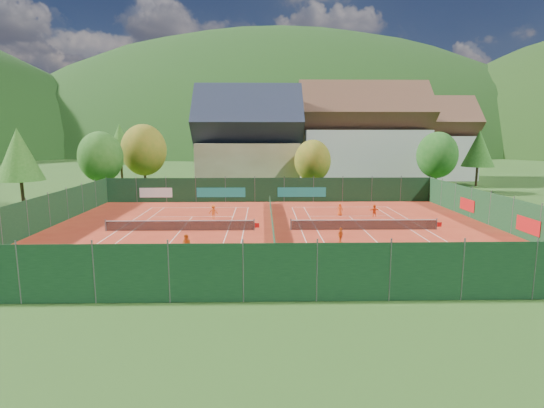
{
  "coord_description": "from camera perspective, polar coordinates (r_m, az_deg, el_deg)",
  "views": [
    {
      "loc": [
        -0.84,
        -36.03,
        8.19
      ],
      "look_at": [
        0.0,
        2.0,
        2.0
      ],
      "focal_mm": 28.0,
      "sensor_mm": 36.0,
      "label": 1
    }
  ],
  "objects": [
    {
      "name": "loose_ball_1",
      "position": [
        30.1,
        15.6,
        -6.83
      ],
      "size": [
        0.07,
        0.07,
        0.07
      ],
      "primitive_type": "sphere",
      "color": "#CCD833",
      "rests_on": "ground"
    },
    {
      "name": "tree_east_back",
      "position": [
        80.64,
        18.35,
        7.75
      ],
      "size": [
        7.15,
        7.15,
        10.86
      ],
      "color": "#402517",
      "rests_on": "ground"
    },
    {
      "name": "fence_east",
      "position": [
        42.21,
        28.34,
        -1.02
      ],
      "size": [
        0.09,
        32.0,
        3.0
      ],
      "color": "#14371B",
      "rests_on": "ground"
    },
    {
      "name": "player_right_far_b",
      "position": [
        44.33,
        13.6,
        -0.85
      ],
      "size": [
        1.22,
        0.73,
        1.25
      ],
      "primitive_type": "imported",
      "rotation": [
        0.0,
        0.0,
        3.47
      ],
      "color": "#F65815",
      "rests_on": "ground"
    },
    {
      "name": "court_markings_left",
      "position": [
        37.64,
        -12.22,
        -3.52
      ],
      "size": [
        11.03,
        23.83,
        0.0
      ],
      "color": "white",
      "rests_on": "ground"
    },
    {
      "name": "chalet",
      "position": [
        66.09,
        -3.17,
        7.87
      ],
      "size": [
        16.2,
        12.0,
        16.0
      ],
      "color": "beige",
      "rests_on": "ground"
    },
    {
      "name": "player_left_far",
      "position": [
        42.43,
        -7.88,
        -1.03
      ],
      "size": [
        0.92,
        0.57,
        1.38
      ],
      "primitive_type": "imported",
      "rotation": [
        0.0,
        0.0,
        3.08
      ],
      "color": "#E55314",
      "rests_on": "ground"
    },
    {
      "name": "hotel_block_b",
      "position": [
        85.78,
        19.99,
        7.64
      ],
      "size": [
        17.28,
        10.0,
        15.5
      ],
      "color": "silver",
      "rests_on": "ground"
    },
    {
      "name": "hotel_block_a",
      "position": [
        73.98,
        12.02,
        8.42
      ],
      "size": [
        21.6,
        11.0,
        17.25
      ],
      "color": "silver",
      "rests_on": "ground"
    },
    {
      "name": "fence_west",
      "position": [
        41.36,
        -28.85,
        -1.23
      ],
      "size": [
        0.04,
        32.0,
        3.0
      ],
      "color": "#153B1E",
      "rests_on": "ground"
    },
    {
      "name": "player_left_mid",
      "position": [
        29.77,
        -11.41,
        -5.43
      ],
      "size": [
        0.86,
        0.76,
        1.49
      ],
      "primitive_type": "imported",
      "rotation": [
        0.0,
        0.0,
        -0.32
      ],
      "color": "#CE5412",
      "rests_on": "ground"
    },
    {
      "name": "tree_west_side",
      "position": [
        55.22,
        -30.9,
        5.73
      ],
      "size": [
        5.04,
        5.04,
        9.0
      ],
      "color": "#422717",
      "rests_on": "ground"
    },
    {
      "name": "fence_north",
      "position": [
        52.46,
        -0.84,
        1.88
      ],
      "size": [
        40.0,
        0.1,
        3.0
      ],
      "color": "#12321B",
      "rests_on": "ground"
    },
    {
      "name": "loose_ball_0",
      "position": [
        30.48,
        -19.16,
        -6.8
      ],
      "size": [
        0.07,
        0.07,
        0.07
      ],
      "primitive_type": "sphere",
      "color": "#CCD833",
      "rests_on": "ground"
    },
    {
      "name": "tree_west_front",
      "position": [
        59.96,
        -22.05,
        5.9
      ],
      "size": [
        5.72,
        5.72,
        8.69
      ],
      "color": "#4D2E1B",
      "rests_on": "ground"
    },
    {
      "name": "tree_center",
      "position": [
        58.54,
        5.47,
        5.8
      ],
      "size": [
        5.01,
        5.01,
        7.6
      ],
      "color": "#452718",
      "rests_on": "ground"
    },
    {
      "name": "tree_east_mid",
      "position": [
        76.47,
        26.03,
        6.72
      ],
      "size": [
        5.04,
        5.04,
        9.0
      ],
      "color": "#482F19",
      "rests_on": "ground"
    },
    {
      "name": "player_left_near",
      "position": [
        28.03,
        -20.78,
        -6.76
      ],
      "size": [
        0.66,
        0.6,
        1.5
      ],
      "primitive_type": "imported",
      "rotation": [
        0.0,
        0.0,
        0.56
      ],
      "color": "orange",
      "rests_on": "ground"
    },
    {
      "name": "player_right_near",
      "position": [
        32.99,
        9.2,
        -4.17
      ],
      "size": [
        0.69,
        0.73,
        1.21
      ],
      "primitive_type": "imported",
      "rotation": [
        0.0,
        0.0,
        0.86
      ],
      "color": "#CC5112",
      "rests_on": "ground"
    },
    {
      "name": "mountain_backdrop",
      "position": [
        275.3,
        4.88,
        -0.8
      ],
      "size": [
        820.0,
        530.0,
        242.0
      ],
      "color": "black",
      "rests_on": "ground"
    },
    {
      "name": "tennis_net_left",
      "position": [
        37.5,
        -12.02,
        -2.79
      ],
      "size": [
        13.3,
        0.1,
        1.02
      ],
      "color": "#59595B",
      "rests_on": "ground"
    },
    {
      "name": "player_right_far_a",
      "position": [
        44.0,
        9.12,
        -0.75
      ],
      "size": [
        0.7,
        0.53,
        1.3
      ],
      "primitive_type": "imported",
      "rotation": [
        0.0,
        0.0,
        2.95
      ],
      "color": "#D84513",
      "rests_on": "ground"
    },
    {
      "name": "tree_west_back",
      "position": [
        73.78,
        -19.74,
        7.58
      ],
      "size": [
        5.6,
        5.6,
        10.0
      ],
      "color": "#462C19",
      "rests_on": "ground"
    },
    {
      "name": "tree_east_front",
      "position": [
        65.03,
        21.32,
        6.15
      ],
      "size": [
        5.72,
        5.72,
        8.69
      ],
      "color": "#452F18",
      "rests_on": "ground"
    },
    {
      "name": "court_markings_right",
      "position": [
        37.99,
        12.24,
        -3.4
      ],
      "size": [
        11.03,
        23.83,
        0.0
      ],
      "color": "white",
      "rests_on": "ground"
    },
    {
      "name": "ground",
      "position": [
        36.97,
        0.07,
        -3.59
      ],
      "size": [
        600.0,
        600.0,
        0.0
      ],
      "primitive_type": "plane",
      "color": "#254B17",
      "rests_on": "ground"
    },
    {
      "name": "court_divider",
      "position": [
        36.85,
        0.07,
        -2.8
      ],
      "size": [
        0.03,
        28.8,
        1.0
      ],
      "color": "#153B24",
      "rests_on": "ground"
    },
    {
      "name": "tennis_net_right",
      "position": [
        37.93,
        12.5,
        -2.67
      ],
      "size": [
        13.3,
        0.1,
        1.02
      ],
      "color": "#59595B",
      "rests_on": "ground"
    },
    {
      "name": "loose_ball_2",
      "position": [
        41.91,
        5.67,
        -2.03
      ],
      "size": [
        0.07,
        0.07,
        0.07
      ],
      "primitive_type": "sphere",
      "color": "#CCD833",
      "rests_on": "ground"
    },
    {
      "name": "ball_hopper",
      "position": [
        29.81,
        26.79,
        -6.61
      ],
      "size": [
        0.34,
        0.34,
        0.8
      ],
      "color": "slate",
      "rests_on": "ground"
    },
    {
      "name": "clay_pad",
      "position": [
        36.96,
        0.07,
        -3.55
      ],
      "size": [
        40.0,
        32.0,
        0.01
      ],
      "primitive_type": "cube",
      "color": "#AA2D19",
      "rests_on": "ground"
    },
    {
      "name": "fence_south",
      "position": [
        21.14,
        1.09,
        -9.21
      ],
      "size": [
        40.0,
        0.04,
        3.0
      ],
      "color": "#13351B",
      "rests_on": "ground"
    },
    {
      "name": "tree_west_mid",
      "position": [
        64.4,
        -16.85,
        6.96
      ],
      "size": [
        6.44,
        6.44,
        9.78
      ],
      "color": "#412D17",
      "rests_on": "ground"
    }
  ]
}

